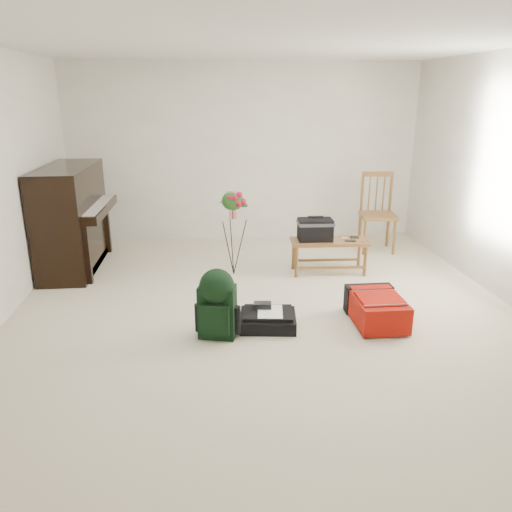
{
  "coord_description": "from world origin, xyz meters",
  "views": [
    {
      "loc": [
        -0.54,
        -4.49,
        2.06
      ],
      "look_at": [
        -0.07,
        0.35,
        0.48
      ],
      "focal_mm": 35.0,
      "sensor_mm": 36.0,
      "label": 1
    }
  ],
  "objects": [
    {
      "name": "floor",
      "position": [
        0.0,
        0.0,
        0.0
      ],
      "size": [
        5.0,
        5.5,
        0.01
      ],
      "primitive_type": "cube",
      "color": "beige",
      "rests_on": "ground"
    },
    {
      "name": "ceiling",
      "position": [
        0.0,
        0.0,
        2.5
      ],
      "size": [
        5.0,
        5.5,
        0.01
      ],
      "primitive_type": "cube",
      "color": "white",
      "rests_on": "wall_back"
    },
    {
      "name": "wall_back",
      "position": [
        0.0,
        2.75,
        1.25
      ],
      "size": [
        5.0,
        0.04,
        2.5
      ],
      "primitive_type": "cube",
      "color": "white",
      "rests_on": "floor"
    },
    {
      "name": "piano",
      "position": [
        -2.19,
        1.6,
        0.6
      ],
      "size": [
        0.71,
        1.5,
        1.25
      ],
      "color": "black",
      "rests_on": "floor"
    },
    {
      "name": "bench",
      "position": [
        0.76,
        1.11,
        0.49
      ],
      "size": [
        0.92,
        0.4,
        0.7
      ],
      "rotation": [
        0.0,
        0.0,
        -0.04
      ],
      "color": "brown",
      "rests_on": "floor"
    },
    {
      "name": "dining_chair",
      "position": [
        1.74,
        1.96,
        0.51
      ],
      "size": [
        0.51,
        0.51,
        1.06
      ],
      "rotation": [
        0.0,
        0.0,
        -0.13
      ],
      "color": "brown",
      "rests_on": "floor"
    },
    {
      "name": "red_suitcase",
      "position": [
        1.0,
        -0.28,
        0.15
      ],
      "size": [
        0.46,
        0.65,
        0.28
      ],
      "rotation": [
        0.0,
        0.0,
        0.0
      ],
      "color": "red",
      "rests_on": "floor"
    },
    {
      "name": "black_duffel",
      "position": [
        -0.02,
        -0.31,
        0.08
      ],
      "size": [
        0.55,
        0.46,
        0.21
      ],
      "rotation": [
        0.0,
        0.0,
        -0.12
      ],
      "color": "black",
      "rests_on": "floor"
    },
    {
      "name": "green_backpack",
      "position": [
        -0.49,
        -0.46,
        0.35
      ],
      "size": [
        0.36,
        0.33,
        0.63
      ],
      "rotation": [
        0.0,
        0.0,
        -0.24
      ],
      "color": "black",
      "rests_on": "floor"
    },
    {
      "name": "flower_stand",
      "position": [
        -0.26,
        1.15,
        0.51
      ],
      "size": [
        0.42,
        0.42,
        1.04
      ],
      "rotation": [
        0.0,
        0.0,
        -0.35
      ],
      "color": "black",
      "rests_on": "floor"
    }
  ]
}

